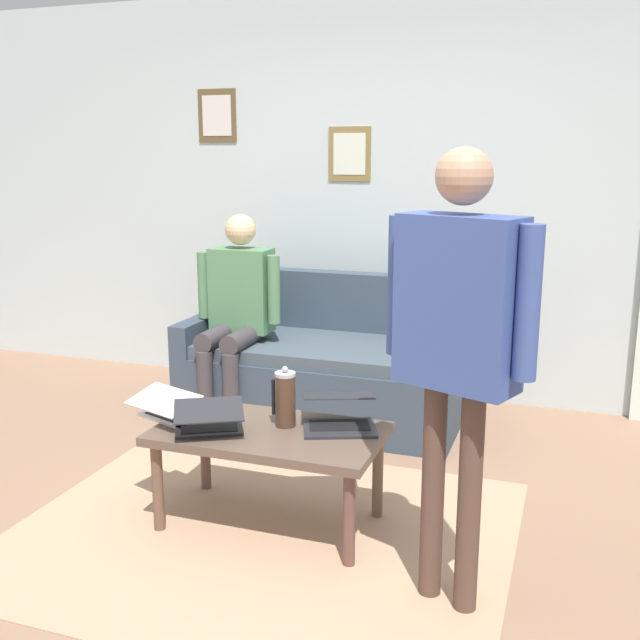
% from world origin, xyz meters
% --- Properties ---
extents(ground_plane, '(7.68, 7.68, 0.00)m').
position_xyz_m(ground_plane, '(0.00, 0.00, 0.00)').
color(ground_plane, '#936D55').
extents(area_rug, '(2.16, 1.78, 0.01)m').
position_xyz_m(area_rug, '(-0.01, 0.00, 0.00)').
color(area_rug, tan).
rests_on(area_rug, ground_plane).
extents(back_wall, '(7.04, 0.11, 2.70)m').
position_xyz_m(back_wall, '(0.00, -2.20, 1.35)').
color(back_wall, silver).
rests_on(back_wall, ground_plane).
extents(couch, '(1.70, 0.86, 0.88)m').
position_xyz_m(couch, '(0.22, -1.53, 0.31)').
color(couch, '#374554').
rests_on(couch, ground_plane).
extents(coffee_table, '(1.00, 0.56, 0.45)m').
position_xyz_m(coffee_table, '(-0.01, -0.10, 0.40)').
color(coffee_table, brown).
rests_on(coffee_table, ground_plane).
extents(laptop_left, '(0.42, 0.42, 0.15)m').
position_xyz_m(laptop_left, '(-0.29, -0.24, 0.50)').
color(laptop_left, '#28282D').
rests_on(laptop_left, coffee_table).
extents(laptop_center, '(0.41, 0.42, 0.14)m').
position_xyz_m(laptop_center, '(0.23, 0.00, 0.50)').
color(laptop_center, '#28282D').
rests_on(laptop_center, coffee_table).
extents(laptop_right, '(0.41, 0.37, 0.14)m').
position_xyz_m(laptop_right, '(0.46, -0.07, 0.49)').
color(laptop_right, silver).
rests_on(laptop_right, coffee_table).
extents(french_press, '(0.11, 0.09, 0.28)m').
position_xyz_m(french_press, '(-0.06, -0.17, 0.58)').
color(french_press, '#4C3323').
rests_on(french_press, coffee_table).
extents(person_standing, '(0.57, 0.33, 1.67)m').
position_xyz_m(person_standing, '(-0.87, 0.23, 1.07)').
color(person_standing, brown).
rests_on(person_standing, ground_plane).
extents(person_seated, '(0.55, 0.51, 1.28)m').
position_xyz_m(person_seated, '(0.72, -1.30, 0.73)').
color(person_seated, '#3F3A3E').
rests_on(person_seated, ground_plane).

